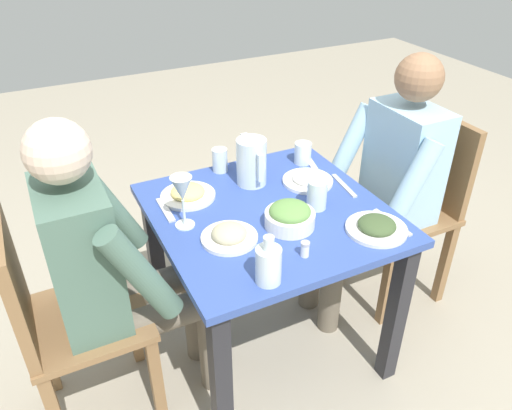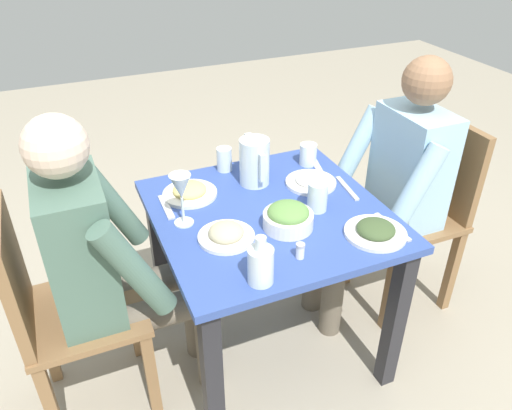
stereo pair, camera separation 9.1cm
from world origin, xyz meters
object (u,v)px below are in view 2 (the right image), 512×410
(chair_far, at_px, (423,204))
(wine_glass, at_px, (181,189))
(dining_table, at_px, (269,238))
(salad_bowl, at_px, (288,217))
(chair_near, at_px, (58,308))
(oil_carafe, at_px, (261,267))
(plate_yoghurt, at_px, (311,181))
(water_glass_near_left, at_px, (317,196))
(diner_far, at_px, (390,185))
(plate_dolmas, at_px, (376,231))
(diner_near, at_px, (112,260))
(water_glass_by_pitcher, at_px, (308,154))
(salt_shaker, at_px, (300,251))
(water_glass_far_left, at_px, (224,159))
(plate_beans, at_px, (226,234))
(water_pitcher, at_px, (254,162))
(plate_fries, at_px, (190,191))

(chair_far, relative_size, wine_glass, 4.55)
(dining_table, bearing_deg, salad_bowl, 7.87)
(chair_near, bearing_deg, dining_table, 90.23)
(oil_carafe, bearing_deg, salad_bowl, 138.17)
(plate_yoghurt, xyz_separation_m, water_glass_near_left, (0.17, -0.07, 0.04))
(diner_far, height_order, plate_dolmas, diner_far)
(diner_near, distance_m, wine_glass, 0.33)
(chair_far, height_order, oil_carafe, chair_far)
(chair_far, bearing_deg, dining_table, -86.35)
(water_glass_by_pitcher, xyz_separation_m, salt_shaker, (0.57, -0.33, -0.02))
(water_glass_far_left, bearing_deg, diner_far, 63.29)
(water_glass_far_left, bearing_deg, chair_near, -63.63)
(plate_beans, xyz_separation_m, water_glass_by_pitcher, (-0.38, 0.51, 0.03))
(water_glass_far_left, distance_m, water_glass_near_left, 0.47)
(dining_table, height_order, chair_far, chair_far)
(chair_near, height_order, diner_near, diner_near)
(dining_table, xyz_separation_m, chair_near, (0.00, -0.79, -0.07))
(plate_yoghurt, bearing_deg, diner_near, -81.72)
(chair_far, height_order, water_glass_far_left, chair_far)
(plate_dolmas, xyz_separation_m, salt_shaker, (0.01, -0.30, 0.01))
(plate_beans, bearing_deg, water_glass_near_left, 96.41)
(water_glass_far_left, height_order, water_glass_near_left, water_glass_near_left)
(water_glass_by_pitcher, bearing_deg, water_pitcher, -77.54)
(water_pitcher, xyz_separation_m, water_glass_near_left, (0.27, 0.14, -0.04))
(water_pitcher, distance_m, salt_shaker, 0.51)
(dining_table, distance_m, plate_fries, 0.36)
(chair_far, distance_m, salt_shaker, 0.91)
(diner_near, bearing_deg, chair_far, 92.23)
(chair_far, bearing_deg, plate_beans, -81.35)
(water_glass_far_left, bearing_deg, diner_near, -55.60)
(plate_dolmas, xyz_separation_m, oil_carafe, (0.07, -0.46, 0.04))
(water_pitcher, height_order, oil_carafe, water_pitcher)
(plate_beans, distance_m, plate_fries, 0.32)
(chair_near, distance_m, oil_carafe, 0.74)
(salad_bowl, bearing_deg, chair_near, -98.32)
(diner_near, bearing_deg, water_glass_far_left, 124.40)
(plate_fries, distance_m, wine_glass, 0.23)
(chair_far, bearing_deg, water_glass_by_pitcher, -114.99)
(salad_bowl, bearing_deg, oil_carafe, -41.83)
(water_pitcher, distance_m, water_glass_near_left, 0.31)
(diner_near, xyz_separation_m, plate_beans, (0.10, 0.37, 0.07))
(water_glass_far_left, relative_size, wine_glass, 0.51)
(dining_table, distance_m, plate_beans, 0.27)
(plate_fries, bearing_deg, salt_shaker, 22.83)
(wine_glass, bearing_deg, water_pitcher, 116.24)
(diner_far, xyz_separation_m, oil_carafe, (0.40, -0.77, 0.10))
(diner_far, relative_size, water_glass_near_left, 10.61)
(dining_table, bearing_deg, salt_shaker, -4.59)
(water_glass_far_left, bearing_deg, water_pitcher, 26.15)
(plate_fries, bearing_deg, plate_dolmas, 45.59)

